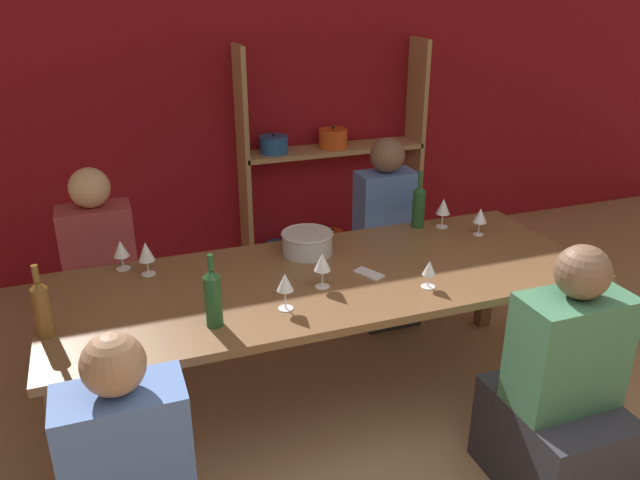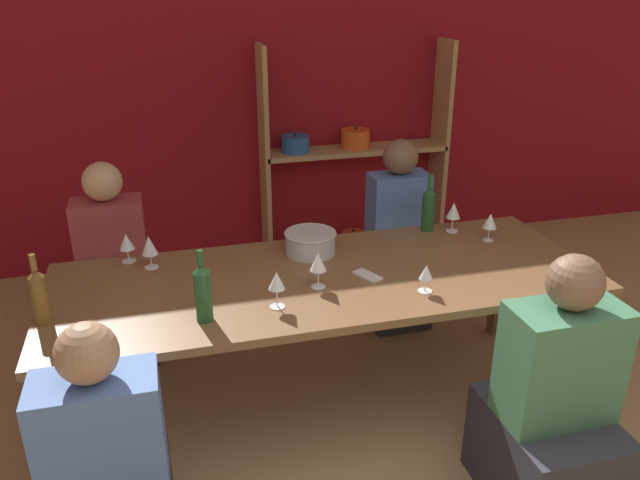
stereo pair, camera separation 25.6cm
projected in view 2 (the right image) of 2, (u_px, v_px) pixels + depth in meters
The scene contains 18 objects.
wall_back_red at pixel (272, 87), 4.78m from camera, with size 8.80×0.06×2.70m.
shelf_unit at pixel (351, 178), 5.02m from camera, with size 1.49×0.30×1.69m.
dining_table at pixel (325, 289), 3.11m from camera, with size 2.68×0.99×0.77m.
mixing_bowl at pixel (310, 242), 3.31m from camera, with size 0.28×0.28×0.12m.
wine_bottle_green at pixel (39, 296), 2.61m from camera, with size 0.07×0.07×0.32m.
wine_bottle_dark at pixel (428, 208), 3.58m from camera, with size 0.07×0.07×0.34m.
wine_bottle_amber at pixel (203, 292), 2.63m from camera, with size 0.07×0.07×0.33m.
wine_glass_red_a at pixel (426, 273), 2.89m from camera, with size 0.07×0.07×0.14m.
wine_glass_white_a at pixel (127, 243), 3.19m from camera, with size 0.08×0.08×0.15m.
wine_glass_white_b at pixel (453, 211), 3.57m from camera, with size 0.08×0.08×0.17m.
wine_glass_white_c at pixel (490, 222), 3.45m from camera, with size 0.08×0.08×0.16m.
wine_glass_white_d at pixel (318, 263), 2.92m from camera, with size 0.08×0.08×0.18m.
wine_glass_red_b at pixel (149, 246), 3.12m from camera, with size 0.08×0.08×0.17m.
wine_glass_red_c at pixel (277, 282), 2.74m from camera, with size 0.07×0.07×0.17m.
cell_phone at pixel (367, 275), 3.07m from camera, with size 0.13×0.17×0.01m.
person_far_a at pixel (395, 255), 4.06m from camera, with size 0.37×0.46×1.23m.
person_near_b at pixel (550, 420), 2.61m from camera, with size 0.46×0.57×1.18m.
person_far_b at pixel (117, 285), 3.70m from camera, with size 0.39×0.49×1.20m.
Camera 2 is at (-0.89, -0.96, 2.14)m, focal length 35.00 mm.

